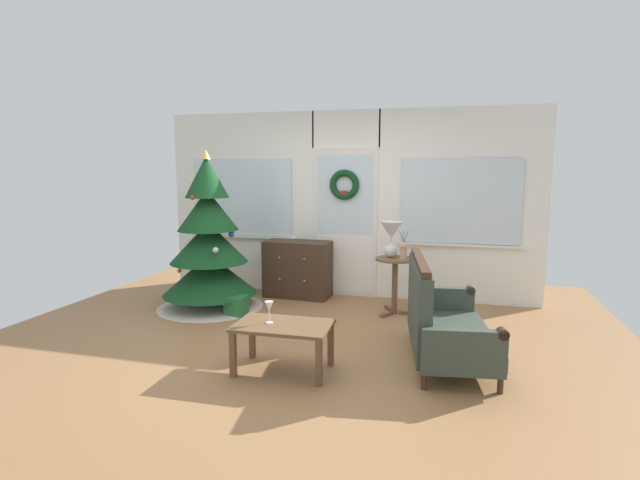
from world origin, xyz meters
TOP-DOWN VIEW (x-y plane):
  - ground_plane at (0.00, 0.00)m, footprint 6.76×6.76m
  - back_wall_with_door at (0.00, 2.08)m, footprint 5.20×0.19m
  - christmas_tree at (-1.54, 1.00)m, footprint 1.35×1.35m
  - dresser_cabinet at (-0.61, 1.79)m, footprint 0.92×0.47m
  - settee_sofa at (1.36, -0.01)m, footprint 0.90×1.55m
  - side_table at (0.79, 1.33)m, footprint 0.50×0.48m
  - table_lamp at (0.73, 1.37)m, footprint 0.28×0.28m
  - flower_vase at (0.89, 1.27)m, footprint 0.11×0.10m
  - coffee_table at (0.04, -0.66)m, footprint 0.85×0.54m
  - wine_glass at (-0.08, -0.66)m, footprint 0.08×0.08m
  - gift_box at (-1.06, 0.75)m, footprint 0.24×0.21m

SIDE VIEW (x-z plane):
  - ground_plane at x=0.00m, z-range 0.00..0.00m
  - gift_box at x=-1.06m, z-range 0.00..0.24m
  - coffee_table at x=0.04m, z-range 0.15..0.58m
  - settee_sofa at x=1.36m, z-range -0.10..0.86m
  - dresser_cabinet at x=-0.61m, z-range 0.00..0.78m
  - side_table at x=0.79m, z-range 0.15..0.84m
  - wine_glass at x=-0.08m, z-range 0.47..0.67m
  - christmas_tree at x=-1.54m, z-range -0.26..1.74m
  - flower_vase at x=0.89m, z-range 0.64..0.99m
  - table_lamp at x=0.73m, z-range 0.76..1.20m
  - back_wall_with_door at x=0.00m, z-range 0.01..2.56m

